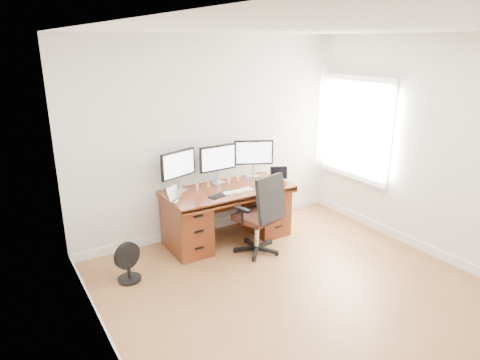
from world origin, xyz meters
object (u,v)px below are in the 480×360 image
office_chair (260,228)px  floor_fan (128,263)px  monitor_center (218,159)px  keyboard (234,192)px  desk (227,212)px

office_chair → floor_fan: (-1.64, 0.21, -0.13)m
office_chair → monitor_center: monitor_center is taller
floor_fan → keyboard: 1.56m
desk → office_chair: bearing=-74.3°
monitor_center → keyboard: bearing=-95.0°
keyboard → floor_fan: bearing=-166.9°
floor_fan → desk: bearing=-7.8°
office_chair → desk: bearing=91.1°
office_chair → keyboard: office_chair is taller
office_chair → floor_fan: size_ratio=2.31×
office_chair → keyboard: bearing=103.1°
office_chair → monitor_center: (-0.16, 0.79, 0.74)m
desk → keyboard: keyboard is taller
desk → keyboard: 0.42m
desk → keyboard: bearing=-96.0°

